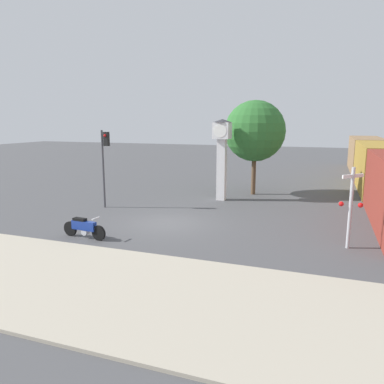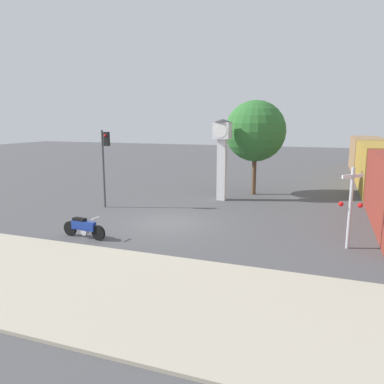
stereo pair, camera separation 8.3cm
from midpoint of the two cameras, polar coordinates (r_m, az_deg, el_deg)
name	(u,v)px [view 2 (the right image)]	position (r m, az deg, el deg)	size (l,w,h in m)	color
ground_plane	(168,223)	(18.83, -3.61, -4.79)	(120.00, 120.00, 0.00)	#4C4C4F
sidewalk_strip	(73,281)	(12.77, -17.44, -12.81)	(36.00, 6.00, 0.10)	#B2A893
motorcycle	(84,227)	(17.06, -16.04, -5.21)	(2.24, 0.49, 0.99)	black
clock_tower	(222,147)	(23.94, 4.73, 6.81)	(1.23, 1.23, 5.16)	white
freight_train	(380,167)	(31.00, 26.76, 3.43)	(2.80, 32.16, 3.40)	maroon
traffic_light	(105,155)	(22.31, -13.02, 5.50)	(0.50, 0.35, 4.53)	#47474C
railroad_crossing_signal	(350,205)	(16.04, 23.14, -1.77)	(0.90, 0.82, 3.29)	#B7B7BC
street_tree	(255,131)	(26.06, 9.72, 9.13)	(4.13, 4.13, 6.44)	brown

